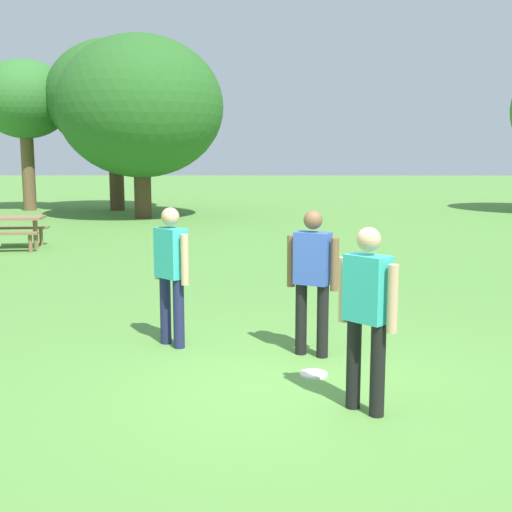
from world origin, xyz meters
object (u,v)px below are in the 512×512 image
person_thrower (367,308)px  person_bystander (312,273)px  frisbee (314,374)px  tree_tall_left (25,100)px  tree_broad_center (114,98)px  picnic_table_far (6,225)px  person_catcher (171,267)px  tree_far_right (141,107)px

person_thrower → person_bystander: bearing=102.0°
frisbee → tree_tall_left: tree_tall_left is taller
person_bystander → tree_broad_center: tree_broad_center is taller
picnic_table_far → tree_tall_left: size_ratio=0.32×
person_bystander → picnic_table_far: size_ratio=0.89×
person_catcher → person_bystander: same height
picnic_table_far → tree_far_right: size_ratio=0.30×
person_catcher → tree_far_right: size_ratio=0.27×
frisbee → tree_broad_center: bearing=107.7°
frisbee → tree_far_right: (-4.68, 16.53, 3.77)m
tree_far_right → tree_broad_center: bearing=116.7°
tree_broad_center → tree_far_right: tree_broad_center is taller
frisbee → picnic_table_far: bearing=126.2°
picnic_table_far → person_catcher: bearing=-57.9°
person_thrower → person_bystander: size_ratio=1.00×
person_catcher → tree_broad_center: (-4.66, 18.61, 3.40)m
person_catcher → tree_broad_center: size_ratio=0.25×
person_thrower → frisbee: 1.40m
tree_tall_left → tree_far_right: bearing=-31.8°
tree_tall_left → person_thrower: bearing=-63.9°
frisbee → picnic_table_far: picnic_table_far is taller
person_catcher → person_bystander: bearing=-13.1°
person_catcher → person_bystander: 1.66m
person_bystander → frisbee: 1.15m
frisbee → tree_far_right: 17.59m
tree_tall_left → tree_far_right: (5.02, -3.11, -0.45)m
person_bystander → frisbee: size_ratio=5.66×
person_thrower → frisbee: person_thrower is taller
person_bystander → picnic_table_far: (-6.59, 8.31, -0.38)m
frisbee → picnic_table_far: (-6.57, 8.98, 0.55)m
person_thrower → tree_broad_center: size_ratio=0.25×
frisbee → picnic_table_far: size_ratio=0.16×
person_thrower → picnic_table_far: bearing=124.9°
person_catcher → frisbee: bearing=-33.4°
person_catcher → frisbee: 2.12m
person_thrower → frisbee: (-0.37, 0.97, -0.93)m
person_thrower → tree_broad_center: 21.94m
person_catcher → tree_far_right: tree_far_right is taller
frisbee → tree_tall_left: size_ratio=0.05×
tree_far_right → picnic_table_far: bearing=-104.0°
person_bystander → tree_tall_left: bearing=117.2°
person_catcher → tree_tall_left: tree_tall_left is taller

